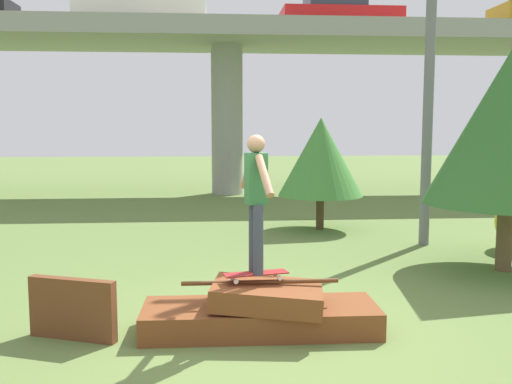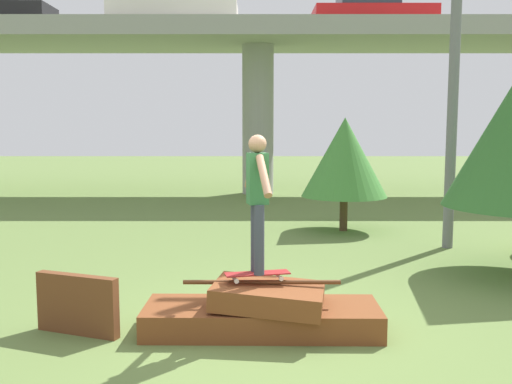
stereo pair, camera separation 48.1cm
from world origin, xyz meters
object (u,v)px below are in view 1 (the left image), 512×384
at_px(skateboard, 256,274).
at_px(skater, 256,194).
at_px(car_on_overpass_far_right, 338,13).
at_px(tree_behind_right, 510,127).
at_px(car_on_overpass_right, 140,7).
at_px(tree_behind_left, 321,157).
at_px(utility_pole, 431,34).

relative_size(skateboard, skater, 0.49).
relative_size(skater, car_on_overpass_far_right, 0.38).
xyz_separation_m(skater, tree_behind_right, (4.32, 2.53, 0.76)).
bearing_deg(car_on_overpass_far_right, tree_behind_right, -88.50).
height_order(car_on_overpass_right, tree_behind_left, car_on_overpass_right).
relative_size(car_on_overpass_far_right, tree_behind_right, 1.14).
height_order(tree_behind_left, tree_behind_right, tree_behind_right).
bearing_deg(utility_pole, tree_behind_right, -75.67).
height_order(car_on_overpass_far_right, utility_pole, utility_pole).
relative_size(skateboard, tree_behind_left, 0.30).
height_order(car_on_overpass_right, utility_pole, utility_pole).
relative_size(utility_pole, tree_behind_right, 2.21).
relative_size(skater, utility_pole, 0.20).
height_order(skater, tree_behind_right, tree_behind_right).
distance_m(utility_pole, tree_behind_right, 2.84).
relative_size(utility_pole, tree_behind_left, 3.12).
relative_size(car_on_overpass_right, car_on_overpass_far_right, 1.04).
bearing_deg(tree_behind_left, tree_behind_right, -59.77).
bearing_deg(tree_behind_right, skateboard, -149.68).
relative_size(skater, tree_behind_left, 0.61).
bearing_deg(skateboard, tree_behind_right, 30.32).
xyz_separation_m(skateboard, tree_behind_right, (4.32, 2.53, 1.69)).
xyz_separation_m(skateboard, car_on_overpass_right, (-2.88, 13.60, 5.69)).
distance_m(tree_behind_left, tree_behind_right, 4.67).
height_order(car_on_overpass_right, tree_behind_right, car_on_overpass_right).
bearing_deg(skateboard, tree_behind_left, 72.97).
distance_m(car_on_overpass_right, utility_pole, 11.36).
relative_size(skateboard, tree_behind_right, 0.21).
relative_size(car_on_overpass_right, utility_pole, 0.53).
xyz_separation_m(skater, car_on_overpass_far_right, (4.02, 14.07, 4.75)).
height_order(skateboard, tree_behind_left, tree_behind_left).
distance_m(skater, tree_behind_left, 6.82).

